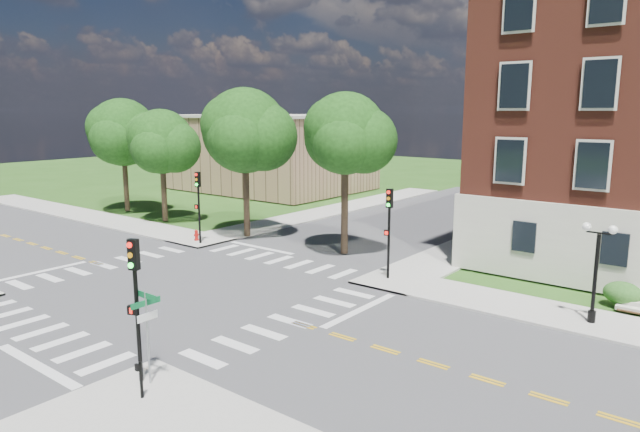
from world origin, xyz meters
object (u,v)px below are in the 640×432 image
Objects in this scene: traffic_signal_nw at (198,198)px; street_sign_pole at (147,320)px; fire_hydrant at (196,235)px; twin_lamp_west at (596,267)px; push_button_post at (140,378)px; traffic_signal_se at (136,292)px; traffic_signal_ne at (389,222)px.

traffic_signal_nw is 20.21m from street_sign_pole.
twin_lamp_west is at bearing 0.65° from fire_hydrant.
twin_lamp_west reaches higher than push_button_post.
traffic_signal_se reaches higher than fire_hydrant.
traffic_signal_se reaches higher than push_button_post.
traffic_signal_ne is 1.13× the size of twin_lamp_west.
traffic_signal_ne reaches higher than fire_hydrant.
traffic_signal_ne is 1.00× the size of traffic_signal_nw.
traffic_signal_se is 19.99m from traffic_signal_nw.
push_button_post is 21.97m from fire_hydrant.
push_button_post is at bearing -87.27° from traffic_signal_ne.
traffic_signal_ne is at bearing 92.73° from push_button_post.
traffic_signal_se is 15.09m from traffic_signal_ne.
fire_hydrant is (-15.03, -0.46, -2.72)m from traffic_signal_ne.
twin_lamp_west is 1.36× the size of street_sign_pole.
twin_lamp_west is at bearing 56.02° from street_sign_pole.
twin_lamp_west is at bearing 1.49° from traffic_signal_nw.
push_button_post is at bearing -44.89° from traffic_signal_nw.
traffic_signal_nw reaches higher than push_button_post.
twin_lamp_west is 17.86m from street_sign_pole.
street_sign_pole is at bearing 128.87° from push_button_post.
street_sign_pole is at bearing 14.99° from traffic_signal_se.
traffic_signal_nw is 2.85m from fire_hydrant.
street_sign_pole is at bearing -89.48° from traffic_signal_ne.
traffic_signal_se is 1.00× the size of traffic_signal_nw.
traffic_signal_ne reaches higher than twin_lamp_west.
traffic_signal_ne is at bearing 3.25° from traffic_signal_nw.
push_button_post is at bearing -44.10° from fire_hydrant.
traffic_signal_se reaches higher than twin_lamp_west.
twin_lamp_west is (24.36, 0.64, -0.66)m from traffic_signal_nw.
traffic_signal_se is at bearing -124.79° from twin_lamp_west.
traffic_signal_ne is 10.14m from twin_lamp_west.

